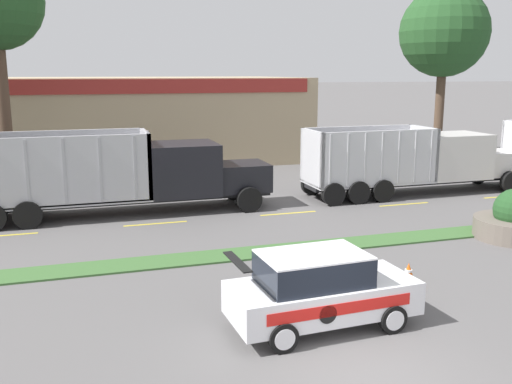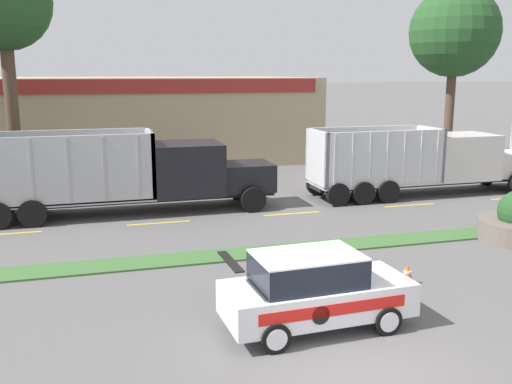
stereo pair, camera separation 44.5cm
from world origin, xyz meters
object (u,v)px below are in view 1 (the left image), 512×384
object	(u,v)px
dump_truck_mid	(431,162)
rally_car	(320,289)
traffic_cone	(408,273)
dump_truck_far_right	(153,175)

from	to	relation	value
dump_truck_mid	rally_car	xyz separation A→B (m)	(-11.03, -12.00, -0.60)
rally_car	dump_truck_mid	bearing A→B (deg)	47.41
rally_car	traffic_cone	xyz separation A→B (m)	(3.43, 1.78, -0.61)
dump_truck_mid	dump_truck_far_right	size ratio (longest dim) A/B	0.95
rally_car	traffic_cone	distance (m)	3.91
dump_truck_mid	traffic_cone	bearing A→B (deg)	-126.64
dump_truck_mid	traffic_cone	world-z (taller)	dump_truck_mid
dump_truck_far_right	rally_car	bearing A→B (deg)	-80.17
dump_truck_mid	traffic_cone	size ratio (longest dim) A/B	18.84
rally_car	traffic_cone	bearing A→B (deg)	27.41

